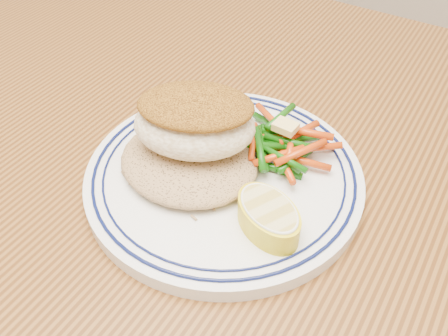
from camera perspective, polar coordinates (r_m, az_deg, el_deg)
dining_table at (r=0.55m, az=2.22°, el=-10.82°), size 1.50×0.90×0.75m
plate at (r=0.48m, az=0.00°, el=-0.91°), size 0.27×0.27×0.02m
rice_pilaf at (r=0.48m, az=-4.05°, el=1.07°), size 0.14×0.12×0.03m
fish_fillet at (r=0.46m, az=-3.37°, el=5.42°), size 0.14×0.12×0.06m
vegetable_pile at (r=0.49m, az=6.49°, el=2.67°), size 0.11×0.10×0.03m
butter_pat at (r=0.48m, az=7.04°, el=4.71°), size 0.02×0.02×0.01m
lemon_wedge at (r=0.42m, az=5.10°, el=-5.51°), size 0.08×0.08×0.03m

